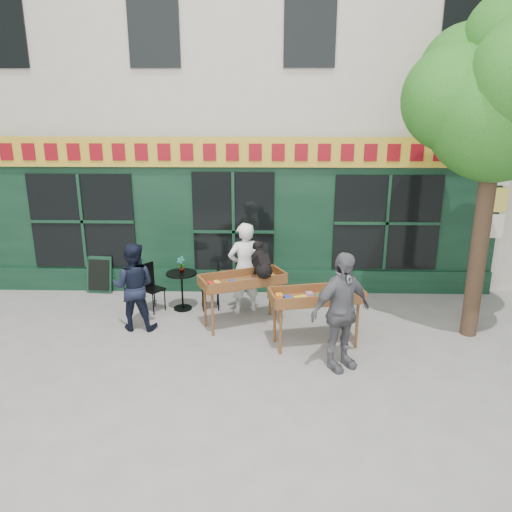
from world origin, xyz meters
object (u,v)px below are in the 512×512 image
Objects in this scene: woman at (244,268)px; man_left at (134,286)px; book_cart_center at (243,283)px; man_right at (341,312)px; bistro_table at (182,283)px; dog at (262,259)px; book_cart_right at (316,299)px.

man_left is (-1.94, -0.83, -0.09)m from woman.
woman is (0.00, 0.65, 0.07)m from book_cart_center.
woman reaches higher than book_cart_center.
man_right is 1.15× the size of man_left.
man_right reaches higher than bistro_table.
bistro_table is (-1.59, 0.77, -0.75)m from dog.
book_cart_right is 0.99× the size of man_left.
book_cart_center is 1.01× the size of man_left.
book_cart_center is 1.02× the size of book_cart_right.
woman is at bearing -156.40° from man_left.
man_left reaches higher than bistro_table.
man_right is at bearing 159.49° from man_left.
book_cart_center is at bearing 147.49° from dog.
book_cart_right is 2.92m from bistro_table.
dog is 1.93m from man_right.
dog is 0.79× the size of bistro_table.
dog is at bearing 97.40° from man_right.
bistro_table is at bearing -127.45° from man_left.
bistro_table is (-2.79, 2.24, -0.38)m from man_right.
woman is at bearing 119.53° from book_cart_right.
dog is at bearing -25.95° from bistro_table.
dog is 0.38× the size of book_cart_right.
woman is 1.12× the size of book_cart_right.
bistro_table is at bearing 137.08° from book_cart_right.
book_cart_right is at bearing -30.80° from bistro_table.
book_cart_center is 0.59m from dog.
dog is 1.91m from bistro_table.
man_left is at bearing -1.21° from woman.
woman reaches higher than book_cart_right.
book_cart_center and book_cart_right have the same top height.
man_right is 3.60m from bistro_table.
dog reaches higher than bistro_table.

